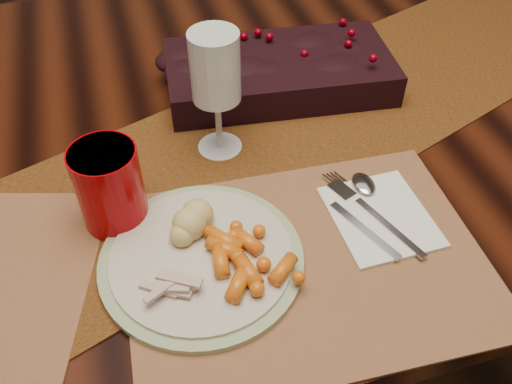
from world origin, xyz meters
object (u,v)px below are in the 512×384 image
object	(u,v)px
dining_table	(213,255)
napkin	(380,217)
dinner_plate	(201,258)
baby_carrots	(258,254)
centerpiece	(279,67)
mashed_potatoes	(199,222)
red_cup	(110,187)
wine_glass	(217,96)
placemat_main	(306,262)
turkey_shreds	(169,286)

from	to	relation	value
dining_table	napkin	bearing A→B (deg)	-58.52
dinner_plate	baby_carrots	size ratio (longest dim) A/B	2.35
centerpiece	mashed_potatoes	size ratio (longest dim) A/B	4.52
mashed_potatoes	red_cup	distance (m)	0.12
napkin	wine_glass	distance (m)	0.28
dining_table	mashed_potatoes	size ratio (longest dim) A/B	21.67
napkin	placemat_main	bearing A→B (deg)	-162.24
red_cup	baby_carrots	bearing A→B (deg)	-40.08
dining_table	red_cup	xyz separation A→B (m)	(-0.15, -0.20, 0.44)
wine_glass	centerpiece	bearing A→B (deg)	43.16
baby_carrots	red_cup	xyz separation A→B (m)	(-0.16, 0.13, 0.03)
mashed_potatoes	dinner_plate	bearing A→B (deg)	-100.08
baby_carrots	turkey_shreds	world-z (taller)	baby_carrots
baby_carrots	turkey_shreds	distance (m)	0.11
mashed_potatoes	baby_carrots	bearing A→B (deg)	-45.23
dining_table	turkey_shreds	bearing A→B (deg)	-107.67
dining_table	dinner_plate	distance (m)	0.49
centerpiece	placemat_main	distance (m)	0.38
dinner_plate	napkin	xyz separation A→B (m)	(0.24, 0.00, -0.00)
baby_carrots	napkin	world-z (taller)	baby_carrots
dinner_plate	baby_carrots	distance (m)	0.07
dining_table	baby_carrots	world-z (taller)	baby_carrots
centerpiece	red_cup	bearing A→B (deg)	-142.48
centerpiece	baby_carrots	bearing A→B (deg)	-111.97
placemat_main	wine_glass	bearing A→B (deg)	104.70
mashed_potatoes	wine_glass	size ratio (longest dim) A/B	0.43
placemat_main	baby_carrots	size ratio (longest dim) A/B	4.11
centerpiece	napkin	size ratio (longest dim) A/B	2.59
centerpiece	turkey_shreds	bearing A→B (deg)	-124.35
dinner_plate	wine_glass	distance (m)	0.24
mashed_potatoes	napkin	xyz separation A→B (m)	(0.24, -0.03, -0.04)
dining_table	mashed_potatoes	bearing A→B (deg)	-101.94
dining_table	centerpiece	bearing A→B (deg)	13.36
placemat_main	red_cup	size ratio (longest dim) A/B	3.83
dining_table	turkey_shreds	world-z (taller)	turkey_shreds
baby_carrots	wine_glass	world-z (taller)	wine_glass
dinner_plate	wine_glass	xyz separation A→B (m)	(0.07, 0.21, 0.09)
wine_glass	turkey_shreds	bearing A→B (deg)	-115.93
napkin	red_cup	world-z (taller)	red_cup
dining_table	placemat_main	xyz separation A→B (m)	(0.06, -0.33, 0.38)
napkin	red_cup	bearing A→B (deg)	163.06
centerpiece	napkin	distance (m)	0.33
centerpiece	napkin	bearing A→B (deg)	-84.27
red_cup	wine_glass	distance (m)	0.20
centerpiece	placemat_main	xyz separation A→B (m)	(-0.09, -0.37, -0.04)
baby_carrots	napkin	distance (m)	0.18
dining_table	centerpiece	world-z (taller)	centerpiece
placemat_main	baby_carrots	xyz separation A→B (m)	(-0.06, 0.01, 0.03)
dining_table	napkin	size ratio (longest dim) A/B	12.42
napkin	turkey_shreds	bearing A→B (deg)	-171.77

